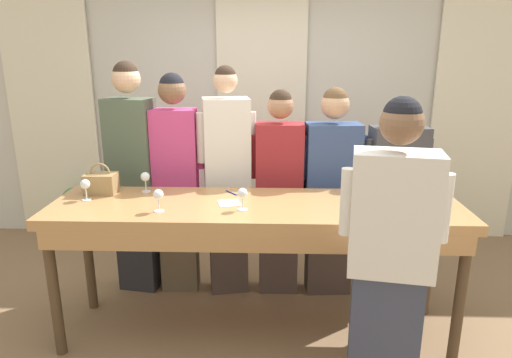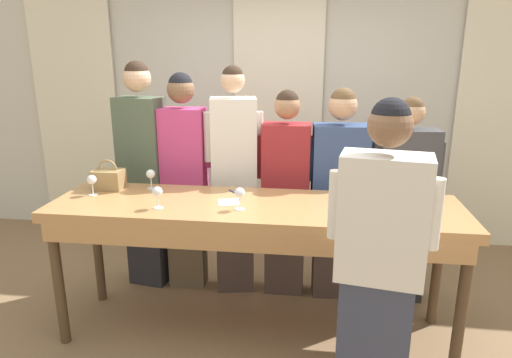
% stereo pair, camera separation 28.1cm
% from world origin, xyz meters
% --- Properties ---
extents(ground_plane, '(18.00, 18.00, 0.00)m').
position_xyz_m(ground_plane, '(0.00, 0.00, 0.00)').
color(ground_plane, '#846647').
extents(wall_back, '(12.00, 0.06, 2.80)m').
position_xyz_m(wall_back, '(0.00, 1.89, 1.40)').
color(wall_back, beige).
rests_on(wall_back, ground_plane).
extents(curtain_panel_left, '(0.90, 0.03, 2.69)m').
position_xyz_m(curtain_panel_left, '(-2.19, 1.83, 1.34)').
color(curtain_panel_left, '#EFE5C6').
rests_on(curtain_panel_left, ground_plane).
extents(curtain_panel_center, '(0.90, 0.03, 2.69)m').
position_xyz_m(curtain_panel_center, '(0.00, 1.83, 1.34)').
color(curtain_panel_center, '#EFE5C6').
rests_on(curtain_panel_center, ground_plane).
extents(curtain_panel_right, '(0.90, 0.03, 2.69)m').
position_xyz_m(curtain_panel_right, '(2.19, 1.83, 1.34)').
color(curtain_panel_right, '#EFE5C6').
rests_on(curtain_panel_right, ground_plane).
extents(tasting_bar, '(2.73, 0.72, 0.97)m').
position_xyz_m(tasting_bar, '(0.00, -0.02, 0.88)').
color(tasting_bar, '#B27F4C').
rests_on(tasting_bar, ground_plane).
extents(wine_bottle, '(0.08, 0.08, 0.34)m').
position_xyz_m(wine_bottle, '(0.93, -0.25, 1.10)').
color(wine_bottle, black).
rests_on(wine_bottle, tasting_bar).
extents(handbag, '(0.21, 0.15, 0.22)m').
position_xyz_m(handbag, '(-1.10, 0.20, 1.05)').
color(handbag, '#997A4C').
rests_on(handbag, tasting_bar).
extents(wine_glass_front_left, '(0.07, 0.07, 0.14)m').
position_xyz_m(wine_glass_front_left, '(1.10, 0.17, 1.08)').
color(wine_glass_front_left, white).
rests_on(wine_glass_front_left, tasting_bar).
extents(wine_glass_front_mid, '(0.07, 0.07, 0.14)m').
position_xyz_m(wine_glass_front_mid, '(-0.08, -0.12, 1.08)').
color(wine_glass_front_mid, white).
rests_on(wine_glass_front_mid, tasting_bar).
extents(wine_glass_front_right, '(0.07, 0.07, 0.14)m').
position_xyz_m(wine_glass_front_right, '(0.98, -0.05, 1.08)').
color(wine_glass_front_right, white).
rests_on(wine_glass_front_right, tasting_bar).
extents(wine_glass_center_left, '(0.07, 0.07, 0.14)m').
position_xyz_m(wine_glass_center_left, '(-0.61, -0.17, 1.08)').
color(wine_glass_center_left, white).
rests_on(wine_glass_center_left, tasting_bar).
extents(wine_glass_center_mid, '(0.07, 0.07, 0.14)m').
position_xyz_m(wine_glass_center_mid, '(-1.15, 0.04, 1.08)').
color(wine_glass_center_mid, white).
rests_on(wine_glass_center_mid, tasting_bar).
extents(wine_glass_center_right, '(0.07, 0.07, 0.14)m').
position_xyz_m(wine_glass_center_right, '(-0.80, 0.24, 1.08)').
color(wine_glass_center_right, white).
rests_on(wine_glass_center_right, tasting_bar).
extents(napkin, '(0.17, 0.17, 0.00)m').
position_xyz_m(napkin, '(-0.18, 0.00, 0.98)').
color(napkin, white).
rests_on(napkin, tasting_bar).
extents(pen, '(0.09, 0.11, 0.01)m').
position_xyz_m(pen, '(-0.18, 0.22, 0.98)').
color(pen, '#193399').
rests_on(pen, tasting_bar).
extents(guest_olive_jacket, '(0.48, 0.28, 1.88)m').
position_xyz_m(guest_olive_jacket, '(-1.00, 0.62, 0.99)').
color(guest_olive_jacket, '#28282D').
rests_on(guest_olive_jacket, ground_plane).
extents(guest_pink_top, '(0.46, 0.22, 1.79)m').
position_xyz_m(guest_pink_top, '(-0.66, 0.62, 0.95)').
color(guest_pink_top, brown).
rests_on(guest_pink_top, ground_plane).
extents(guest_cream_sweater, '(0.47, 0.32, 1.85)m').
position_xyz_m(guest_cream_sweater, '(-0.25, 0.62, 0.95)').
color(guest_cream_sweater, '#473833').
rests_on(guest_cream_sweater, ground_plane).
extents(guest_striped_shirt, '(0.48, 0.23, 1.67)m').
position_xyz_m(guest_striped_shirt, '(0.17, 0.62, 0.87)').
color(guest_striped_shirt, '#473833').
rests_on(guest_striped_shirt, ground_plane).
extents(guest_navy_coat, '(0.54, 0.27, 1.69)m').
position_xyz_m(guest_navy_coat, '(0.58, 0.62, 0.87)').
color(guest_navy_coat, '#473833').
rests_on(guest_navy_coat, ground_plane).
extents(guest_beige_cap, '(0.54, 0.26, 1.63)m').
position_xyz_m(guest_beige_cap, '(1.09, 0.62, 0.83)').
color(guest_beige_cap, '#28282D').
rests_on(guest_beige_cap, ground_plane).
extents(host_pouring, '(0.55, 0.31, 1.75)m').
position_xyz_m(host_pouring, '(0.73, -0.65, 0.90)').
color(host_pouring, '#383D51').
rests_on(host_pouring, ground_plane).
extents(potted_plant, '(0.26, 0.26, 0.58)m').
position_xyz_m(potted_plant, '(-1.96, 1.58, 0.30)').
color(potted_plant, '#935B3D').
rests_on(potted_plant, ground_plane).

